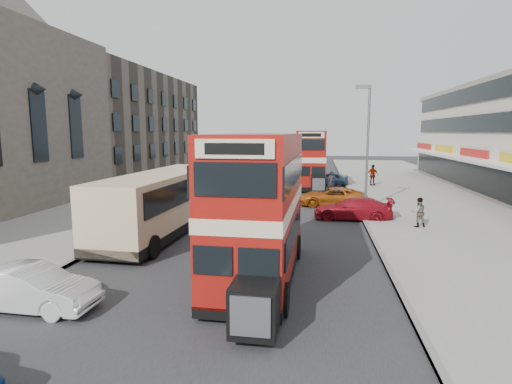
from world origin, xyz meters
The scene contains 18 objects.
ground centered at (0.00, 0.00, 0.00)m, with size 160.00×160.00×0.00m, color #28282B.
road_surface centered at (0.00, 20.00, 0.01)m, with size 12.00×90.00×0.01m, color #28282B.
pavement_right centered at (12.00, 20.00, 0.07)m, with size 12.00×90.00×0.15m, color gray.
pavement_left centered at (-12.00, 20.00, 0.07)m, with size 12.00×90.00×0.15m, color gray.
kerb_left centered at (-6.10, 20.00, 0.07)m, with size 0.20×90.00×0.16m, color gray.
kerb_right centered at (6.10, 20.00, 0.07)m, with size 0.20×90.00×0.16m, color gray.
brick_terrace centered at (-22.00, 38.00, 6.00)m, with size 14.00×28.00×12.00m, color #66594C.
street_lamp centered at (6.52, 18.00, 4.78)m, with size 1.00×0.20×8.12m.
bus_main centered at (1.43, 4.19, 2.59)m, with size 2.60×8.96×4.91m.
bus_second centered at (2.67, 28.48, 2.66)m, with size 2.89×9.23×5.06m.
coach centered at (-4.35, 9.96, 1.70)m, with size 3.22×10.97×2.88m.
car_left_front centered at (-4.80, 0.63, 0.65)m, with size 1.38×3.95×1.30m, color silver.
car_right_a centered at (5.51, 14.70, 0.66)m, with size 1.85×4.55×1.32m, color maroon.
car_right_b centered at (4.44, 19.00, 0.66)m, with size 2.18×4.72×1.31m, color #B85612.
car_right_c centered at (4.49, 30.28, 0.64)m, with size 1.50×3.74×1.27m, color teal.
pedestrian_near centered at (8.73, 12.66, 0.95)m, with size 0.59×0.40×1.59m, color gray.
pedestrian_far centered at (8.51, 29.75, 1.13)m, with size 1.14×0.48×1.95m, color gray.
cyclist centered at (4.50, 22.51, 0.75)m, with size 0.66×1.60×2.14m.
Camera 1 is at (3.40, -9.59, 5.17)m, focal length 28.67 mm.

